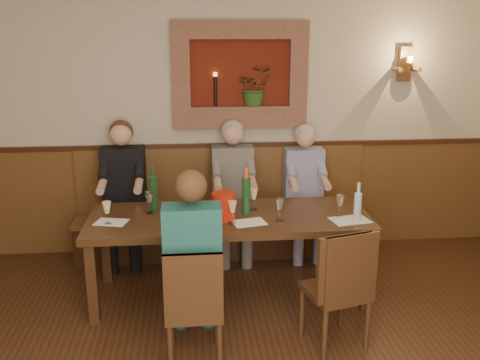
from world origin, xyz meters
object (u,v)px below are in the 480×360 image
object	(u,v)px
person_bench_mid	(233,203)
person_chair_front	(193,276)
wine_bottle_green_b	(154,193)
dining_table	(229,224)
person_bench_right	(304,203)
spittoon_bucket	(223,206)
chair_near_left	(194,328)
person_bench_left	(124,205)
wine_bottle_green_a	(246,195)
bench	(222,223)
chair_near_right	(335,310)
water_bottle	(358,207)

from	to	relation	value
person_bench_mid	person_chair_front	size ratio (longest dim) A/B	1.02
wine_bottle_green_b	dining_table	bearing A→B (deg)	-16.92
wine_bottle_green_b	person_bench_right	bearing A→B (deg)	23.32
dining_table	wine_bottle_green_b	size ratio (longest dim) A/B	6.08
person_chair_front	spittoon_bucket	xyz separation A→B (m)	(0.27, 0.69, 0.29)
chair_near_left	person_bench_left	bearing A→B (deg)	110.30
dining_table	wine_bottle_green_a	bearing A→B (deg)	14.48
bench	chair_near_right	size ratio (longest dim) A/B	3.20
water_bottle	spittoon_bucket	bearing A→B (deg)	170.55
spittoon_bucket	wine_bottle_green_b	size ratio (longest dim) A/B	0.58
wine_bottle_green_a	person_bench_right	bearing A→B (deg)	49.17
water_bottle	person_chair_front	bearing A→B (deg)	-159.46
person_bench_left	person_bench_mid	world-z (taller)	person_bench_left
wine_bottle_green_a	person_chair_front	bearing A→B (deg)	-120.01
bench	chair_near_left	distance (m)	1.93
bench	person_bench_right	distance (m)	0.88
bench	person_chair_front	distance (m)	1.77
person_bench_left	wine_bottle_green_a	size ratio (longest dim) A/B	3.52
person_bench_mid	wine_bottle_green_b	size ratio (longest dim) A/B	3.60
dining_table	person_bench_left	world-z (taller)	person_bench_left
chair_near_right	spittoon_bucket	bearing A→B (deg)	120.62
dining_table	chair_near_right	xyz separation A→B (m)	(0.73, -0.84, -0.40)
spittoon_bucket	wine_bottle_green_a	size ratio (longest dim) A/B	0.56
person_bench_right	wine_bottle_green_a	world-z (taller)	person_bench_right
bench	person_bench_left	distance (m)	1.03
person_bench_left	water_bottle	size ratio (longest dim) A/B	4.22
chair_near_right	person_bench_right	size ratio (longest dim) A/B	0.68
wine_bottle_green_a	water_bottle	size ratio (longest dim) A/B	1.20
dining_table	wine_bottle_green_b	world-z (taller)	wine_bottle_green_b
person_chair_front	water_bottle	xyz separation A→B (m)	(1.36, 0.51, 0.31)
bench	wine_bottle_green_b	xyz separation A→B (m)	(-0.65, -0.75, 0.58)
chair_near_left	wine_bottle_green_b	distance (m)	1.37
person_bench_right	wine_bottle_green_b	xyz separation A→B (m)	(-1.49, -0.64, 0.35)
chair_near_right	chair_near_left	bearing A→B (deg)	171.05
dining_table	person_bench_mid	world-z (taller)	person_bench_mid
dining_table	chair_near_right	size ratio (longest dim) A/B	2.56
person_bench_right	spittoon_bucket	distance (m)	1.32
dining_table	person_bench_left	size ratio (longest dim) A/B	1.67
person_chair_front	wine_bottle_green_b	distance (m)	1.08
person_bench_left	person_bench_mid	xyz separation A→B (m)	(1.10, 0.00, -0.01)
dining_table	person_chair_front	bearing A→B (deg)	-112.34
dining_table	person_chair_front	world-z (taller)	person_chair_front
wine_bottle_green_a	wine_bottle_green_b	xyz separation A→B (m)	(-0.80, 0.16, -0.01)
person_chair_front	wine_bottle_green_b	xyz separation A→B (m)	(-0.33, 0.98, 0.34)
chair_near_right	person_bench_mid	bearing A→B (deg)	94.92
wine_bottle_green_b	water_bottle	bearing A→B (deg)	-15.39
dining_table	spittoon_bucket	world-z (taller)	spittoon_bucket
bench	person_bench_left	world-z (taller)	person_bench_left
person_bench_mid	spittoon_bucket	bearing A→B (deg)	-99.78
dining_table	person_chair_front	size ratio (longest dim) A/B	1.72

